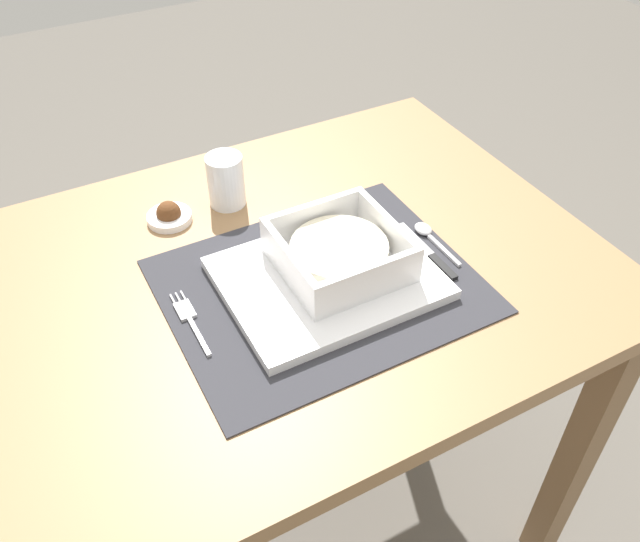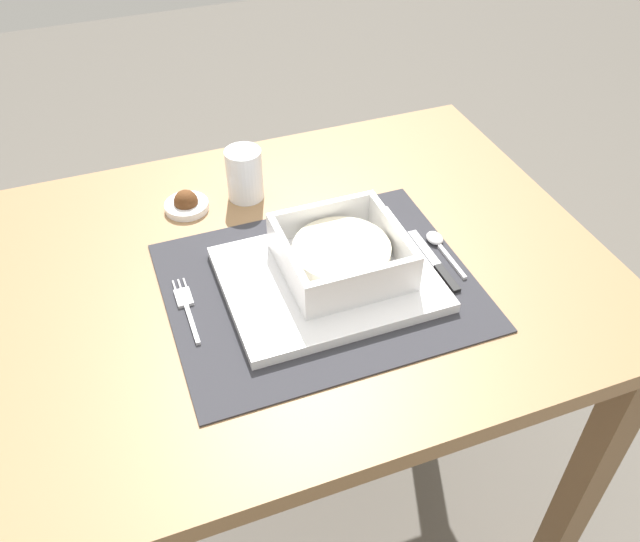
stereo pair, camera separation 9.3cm
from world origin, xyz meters
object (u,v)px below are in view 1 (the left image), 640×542
(drinking_glass, at_px, (226,183))
(spoon, at_px, (427,233))
(fork, at_px, (189,318))
(butter_knife, at_px, (430,254))
(condiment_saucer, at_px, (169,215))
(porridge_bowl, at_px, (339,254))
(dining_table, at_px, (295,317))
(bread_knife, at_px, (418,259))

(drinking_glass, bearing_deg, spoon, -44.09)
(fork, bearing_deg, spoon, 2.39)
(fork, xyz_separation_m, butter_knife, (0.36, -0.04, 0.00))
(drinking_glass, xyz_separation_m, condiment_saucer, (-0.10, -0.00, -0.03))
(porridge_bowl, height_order, condiment_saucer, porridge_bowl)
(butter_knife, bearing_deg, fork, 175.12)
(dining_table, distance_m, butter_knife, 0.24)
(porridge_bowl, distance_m, spoon, 0.17)
(butter_knife, bearing_deg, bread_knife, -175.29)
(porridge_bowl, height_order, bread_knife, porridge_bowl)
(dining_table, height_order, butter_knife, butter_knife)
(butter_knife, xyz_separation_m, drinking_glass, (-0.21, 0.27, 0.03))
(dining_table, bearing_deg, bread_knife, -26.02)
(spoon, bearing_deg, drinking_glass, 132.25)
(dining_table, height_order, fork, fork)
(spoon, height_order, bread_knife, spoon)
(butter_knife, distance_m, drinking_glass, 0.35)
(spoon, distance_m, condiment_saucer, 0.41)
(dining_table, distance_m, fork, 0.21)
(spoon, distance_m, bread_knife, 0.06)
(porridge_bowl, relative_size, spoon, 1.52)
(dining_table, height_order, condiment_saucer, condiment_saucer)
(spoon, relative_size, butter_knife, 0.77)
(dining_table, height_order, drinking_glass, drinking_glass)
(bread_knife, bearing_deg, dining_table, 158.57)
(spoon, height_order, butter_knife, spoon)
(butter_knife, height_order, condiment_saucer, condiment_saucer)
(fork, height_order, drinking_glass, drinking_glass)
(bread_knife, height_order, condiment_saucer, condiment_saucer)
(drinking_glass, bearing_deg, condiment_saucer, -179.40)
(bread_knife, bearing_deg, porridge_bowl, 170.31)
(fork, height_order, spoon, spoon)
(butter_knife, relative_size, bread_knife, 1.12)
(drinking_glass, distance_m, condiment_saucer, 0.10)
(condiment_saucer, bearing_deg, butter_knife, -40.67)
(dining_table, distance_m, spoon, 0.25)
(butter_knife, bearing_deg, condiment_saucer, 141.49)
(dining_table, height_order, spoon, spoon)
(dining_table, distance_m, porridge_bowl, 0.17)
(condiment_saucer, bearing_deg, drinking_glass, 0.60)
(porridge_bowl, height_order, spoon, porridge_bowl)
(drinking_glass, bearing_deg, porridge_bowl, -73.11)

